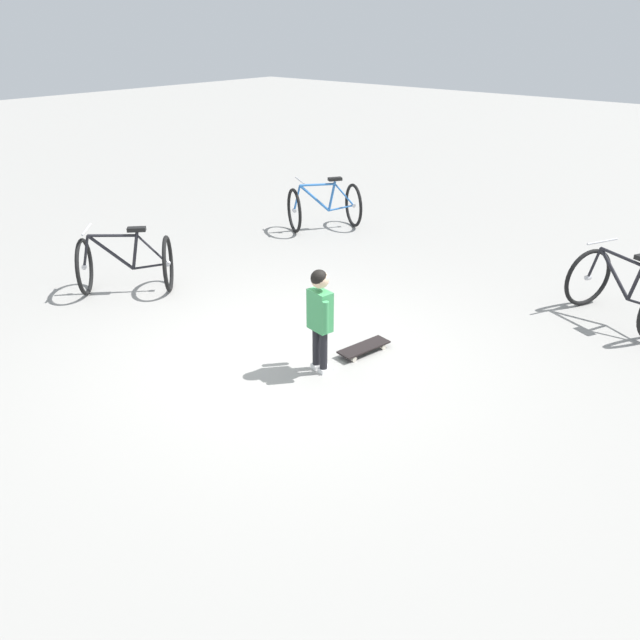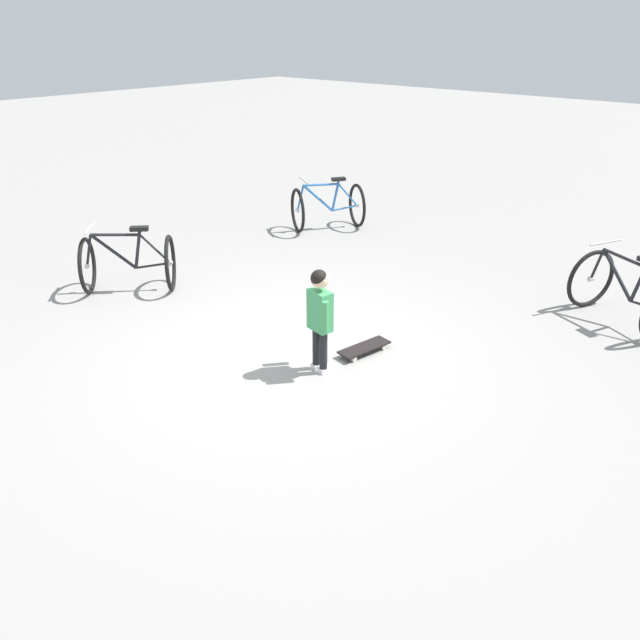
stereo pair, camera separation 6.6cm
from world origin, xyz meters
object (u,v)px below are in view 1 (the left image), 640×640
at_px(child_person, 320,310).
at_px(bicycle_near, 324,206).
at_px(bicycle_mid, 126,263).
at_px(skateboard, 364,347).
at_px(bicycle_far, 623,291).

height_order(child_person, bicycle_near, child_person).
bearing_deg(bicycle_near, child_person, 129.85).
xyz_separation_m(child_person, bicycle_mid, (3.14, 0.07, -0.28)).
bearing_deg(bicycle_near, bicycle_mid, 87.42).
bearing_deg(child_person, skateboard, -100.51).
relative_size(child_person, bicycle_far, 0.84).
distance_m(skateboard, bicycle_far, 3.06).
bearing_deg(bicycle_mid, child_person, -178.77).
bearing_deg(bicycle_far, bicycle_near, -5.91).
distance_m(bicycle_near, bicycle_far, 4.85).
distance_m(skateboard, bicycle_near, 4.31).
xyz_separation_m(child_person, skateboard, (-0.11, -0.57, -0.60)).
bearing_deg(skateboard, bicycle_far, -125.04).
bearing_deg(child_person, bicycle_near, -50.15).
relative_size(skateboard, bicycle_far, 0.49).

